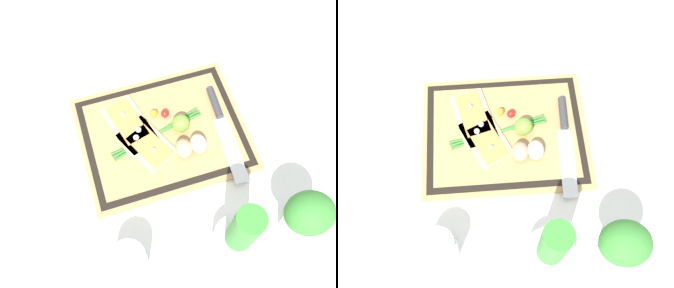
% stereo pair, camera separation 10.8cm
% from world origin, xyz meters
% --- Properties ---
extents(ground_plane, '(6.00, 6.00, 0.00)m').
position_xyz_m(ground_plane, '(0.00, 0.00, 0.00)').
color(ground_plane, white).
extents(cutting_board, '(0.47, 0.37, 0.02)m').
position_xyz_m(cutting_board, '(0.00, 0.00, 0.01)').
color(cutting_board, tan).
rests_on(cutting_board, ground_plane).
extents(pizza_slice_near, '(0.14, 0.20, 0.02)m').
position_xyz_m(pizza_slice_near, '(0.09, -0.05, 0.02)').
color(pizza_slice_near, '#DBBC7F').
rests_on(pizza_slice_near, cutting_board).
extents(pizza_slice_far, '(0.16, 0.19, 0.02)m').
position_xyz_m(pizza_slice_far, '(0.05, 0.02, 0.02)').
color(pizza_slice_far, '#DBBC7F').
rests_on(pizza_slice_far, cutting_board).
extents(knife, '(0.05, 0.30, 0.02)m').
position_xyz_m(knife, '(-0.17, 0.01, 0.03)').
color(knife, silver).
rests_on(knife, cutting_board).
extents(egg_brown, '(0.05, 0.06, 0.05)m').
position_xyz_m(egg_brown, '(-0.04, 0.07, 0.04)').
color(egg_brown, tan).
rests_on(egg_brown, cutting_board).
extents(egg_pink, '(0.05, 0.06, 0.05)m').
position_xyz_m(egg_pink, '(-0.08, 0.07, 0.04)').
color(egg_pink, beige).
rests_on(egg_pink, cutting_board).
extents(lime, '(0.05, 0.05, 0.05)m').
position_xyz_m(lime, '(-0.05, -0.00, 0.04)').
color(lime, '#70A838').
rests_on(lime, cutting_board).
extents(cherry_tomato_red, '(0.02, 0.02, 0.02)m').
position_xyz_m(cherry_tomato_red, '(-0.02, -0.05, 0.03)').
color(cherry_tomato_red, red).
rests_on(cherry_tomato_red, cutting_board).
extents(cherry_tomato_yellow, '(0.02, 0.02, 0.02)m').
position_xyz_m(cherry_tomato_yellow, '(0.01, -0.06, 0.03)').
color(cherry_tomato_yellow, gold).
rests_on(cherry_tomato_yellow, cutting_board).
extents(scallion_bunch, '(0.28, 0.10, 0.01)m').
position_xyz_m(scallion_bunch, '(0.02, 0.00, 0.02)').
color(scallion_bunch, '#388433').
rests_on(scallion_bunch, cutting_board).
extents(herb_pot, '(0.12, 0.12, 0.23)m').
position_xyz_m(herb_pot, '(-0.08, 0.35, 0.08)').
color(herb_pot, white).
rests_on(herb_pot, ground_plane).
extents(sauce_jar, '(0.09, 0.09, 0.09)m').
position_xyz_m(sauce_jar, '(0.18, 0.32, 0.04)').
color(sauce_jar, silver).
rests_on(sauce_jar, ground_plane).
extents(herb_glass, '(0.12, 0.10, 0.19)m').
position_xyz_m(herb_glass, '(-0.24, 0.36, 0.11)').
color(herb_glass, silver).
rests_on(herb_glass, ground_plane).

